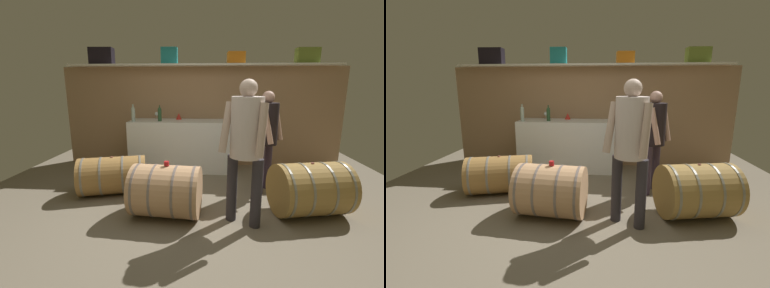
% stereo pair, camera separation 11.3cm
% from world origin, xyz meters
% --- Properties ---
extents(ground_plane, '(6.61, 8.00, 0.02)m').
position_xyz_m(ground_plane, '(0.00, 0.60, -0.01)').
color(ground_plane, '#726755').
extents(back_wall_panel, '(5.41, 0.10, 1.93)m').
position_xyz_m(back_wall_panel, '(0.00, 2.40, 0.96)').
color(back_wall_panel, '#A07B59').
rests_on(back_wall_panel, ground).
extents(high_shelf_board, '(4.98, 0.40, 0.03)m').
position_xyz_m(high_shelf_board, '(0.00, 2.25, 1.94)').
color(high_shelf_board, silver).
rests_on(high_shelf_board, back_wall_panel).
extents(toolcase_black, '(0.45, 0.26, 0.31)m').
position_xyz_m(toolcase_black, '(-1.88, 2.25, 2.11)').
color(toolcase_black, black).
rests_on(toolcase_black, high_shelf_board).
extents(toolcase_teal, '(0.30, 0.21, 0.30)m').
position_xyz_m(toolcase_teal, '(-0.59, 2.25, 2.11)').
color(toolcase_teal, teal).
rests_on(toolcase_teal, high_shelf_board).
extents(toolcase_orange, '(0.32, 0.27, 0.21)m').
position_xyz_m(toolcase_orange, '(0.63, 2.25, 2.06)').
color(toolcase_orange, orange).
rests_on(toolcase_orange, high_shelf_board).
extents(toolcase_olive, '(0.39, 0.22, 0.27)m').
position_xyz_m(toolcase_olive, '(1.89, 2.25, 2.09)').
color(toolcase_olive, olive).
rests_on(toolcase_olive, high_shelf_board).
extents(work_cabinet, '(1.85, 0.63, 0.94)m').
position_xyz_m(work_cabinet, '(-0.38, 2.03, 0.47)').
color(work_cabinet, white).
rests_on(work_cabinet, ground).
extents(wine_bottle_green, '(0.07, 0.07, 0.29)m').
position_xyz_m(wine_bottle_green, '(-0.74, 1.93, 1.07)').
color(wine_bottle_green, '#2D5232').
rests_on(wine_bottle_green, work_cabinet).
extents(wine_bottle_clear, '(0.07, 0.07, 0.30)m').
position_xyz_m(wine_bottle_clear, '(-1.22, 1.88, 1.08)').
color(wine_bottle_clear, '#ADC3B9').
rests_on(wine_bottle_clear, work_cabinet).
extents(wine_glass, '(0.07, 0.07, 0.14)m').
position_xyz_m(wine_glass, '(-0.86, 2.24, 1.03)').
color(wine_glass, white).
rests_on(wine_glass, work_cabinet).
extents(red_funnel, '(0.11, 0.11, 0.12)m').
position_xyz_m(red_funnel, '(-0.42, 2.20, 1.00)').
color(red_funnel, red).
rests_on(red_funnel, work_cabinet).
extents(wine_barrel_near, '(0.87, 0.70, 0.65)m').
position_xyz_m(wine_barrel_near, '(-0.35, 0.19, 0.32)').
color(wine_barrel_near, tan).
rests_on(wine_barrel_near, ground).
extents(wine_barrel_far, '(1.06, 0.78, 0.56)m').
position_xyz_m(wine_barrel_far, '(-1.25, 0.80, 0.28)').
color(wine_barrel_far, '#A0733B').
rests_on(wine_barrel_far, ground).
extents(wine_barrel_flank, '(0.98, 0.81, 0.67)m').
position_xyz_m(wine_barrel_flank, '(1.41, 0.35, 0.33)').
color(wine_barrel_flank, olive).
rests_on(wine_barrel_flank, ground).
extents(tasting_cup, '(0.06, 0.06, 0.05)m').
position_xyz_m(tasting_cup, '(-0.33, 0.19, 0.67)').
color(tasting_cup, red).
rests_on(tasting_cup, wine_barrel_near).
extents(winemaker_pouring, '(0.52, 0.45, 1.64)m').
position_xyz_m(winemaker_pouring, '(0.57, 0.07, 1.01)').
color(winemaker_pouring, '#2E2B31').
rests_on(winemaker_pouring, ground).
extents(visitor_tasting, '(0.43, 0.47, 1.50)m').
position_xyz_m(visitor_tasting, '(1.00, 1.05, 0.92)').
color(visitor_tasting, '#352939').
rests_on(visitor_tasting, ground).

